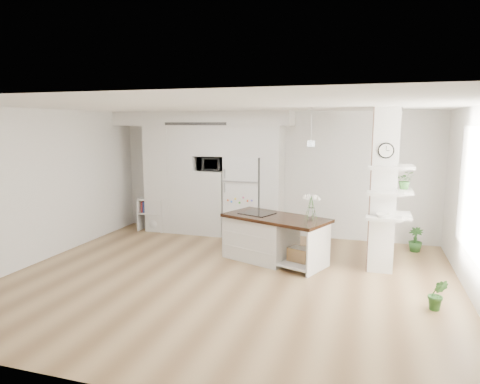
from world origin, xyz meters
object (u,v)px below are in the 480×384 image
Objects in this scene: kitchen_island at (266,236)px; bookshelf at (154,217)px; floor_plant_a at (438,294)px; refrigerator at (244,196)px.

bookshelf is at bearing 177.41° from kitchen_island.
refrigerator is at bearing 140.10° from floor_plant_a.
refrigerator reaches higher than bookshelf.
refrigerator is 2.20m from bookshelf.
floor_plant_a is at bearing -27.15° from bookshelf.
floor_plant_a is at bearing -6.77° from kitchen_island.
bookshelf is at bearing -175.07° from refrigerator.
bookshelf is 6.29m from floor_plant_a.
refrigerator is at bearing 141.08° from kitchen_island.
floor_plant_a is at bearing -39.90° from refrigerator.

